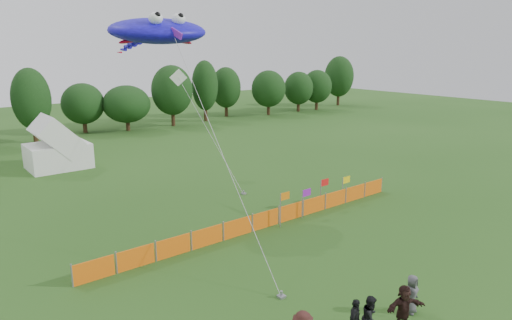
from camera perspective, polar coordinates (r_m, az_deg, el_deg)
ground at (r=19.03m, az=11.96°, el=-18.95°), size 160.00×160.00×0.00m
treeline at (r=56.97m, az=-23.90°, el=6.64°), size 104.57×8.78×8.36m
tent_right at (r=42.94m, az=-23.58°, el=1.39°), size 4.99×3.99×3.52m
barrier_fence at (r=26.72m, az=1.18°, el=-7.44°), size 21.90×0.06×1.00m
flag_row at (r=28.83m, az=7.30°, el=-4.22°), size 6.73×0.69×2.06m
spectator_b at (r=17.68m, az=14.15°, el=-18.60°), size 1.01×0.91×1.70m
spectator_e at (r=19.66m, az=18.87°, el=-15.58°), size 0.86×0.65×1.59m
spectator_f at (r=18.57m, az=17.98°, el=-17.10°), size 1.69×1.03×1.74m
stingray_kite at (r=29.12m, az=-12.48°, el=15.40°), size 6.68×20.72×12.22m
small_kite_white at (r=36.59m, az=-8.02°, el=7.24°), size 1.43×8.69×8.56m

